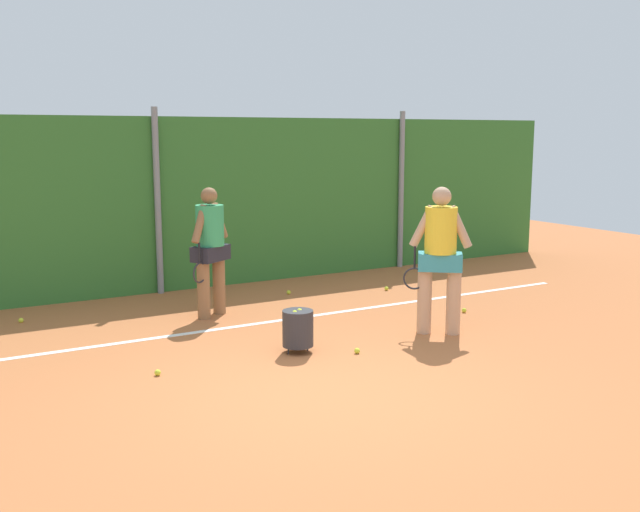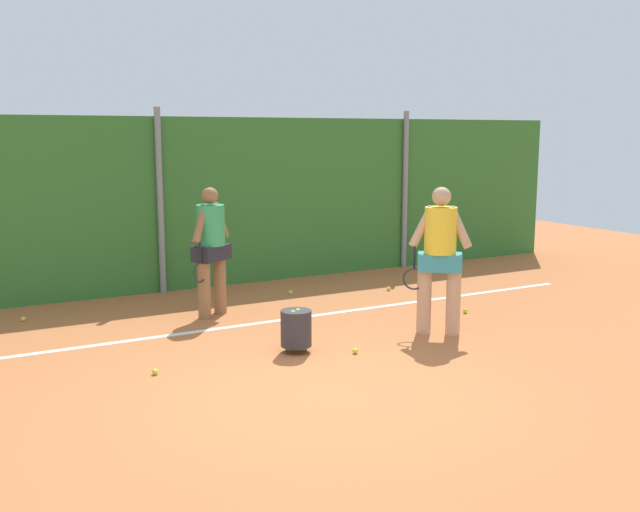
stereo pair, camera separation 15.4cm
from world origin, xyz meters
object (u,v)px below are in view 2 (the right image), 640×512
at_px(tennis_ball_3, 389,289).
at_px(tennis_ball_12, 355,351).
at_px(player_foreground_near, 440,253).
at_px(tennis_ball_8, 465,311).
at_px(tennis_ball_6, 155,372).
at_px(tennis_ball_4, 23,319).
at_px(player_midcourt, 211,245).
at_px(tennis_ball_5, 291,292).
at_px(ball_hopper, 296,328).
at_px(tennis_ball_9, 309,330).

height_order(tennis_ball_3, tennis_ball_12, same).
height_order(player_foreground_near, tennis_ball_8, player_foreground_near).
relative_size(player_foreground_near, tennis_ball_6, 28.20).
relative_size(tennis_ball_4, tennis_ball_12, 1.00).
bearing_deg(tennis_ball_3, tennis_ball_4, 171.90).
bearing_deg(tennis_ball_3, tennis_ball_8, -86.39).
xyz_separation_m(player_midcourt, tennis_ball_8, (3.18, -1.59, -0.97)).
height_order(tennis_ball_6, tennis_ball_12, same).
bearing_deg(tennis_ball_5, ball_hopper, -115.32).
height_order(player_foreground_near, tennis_ball_4, player_foreground_near).
distance_m(player_midcourt, tennis_ball_8, 3.69).
bearing_deg(ball_hopper, tennis_ball_3, 38.63).
bearing_deg(tennis_ball_5, tennis_ball_12, -103.30).
bearing_deg(tennis_ball_5, tennis_ball_8, -54.78).
height_order(ball_hopper, tennis_ball_9, ball_hopper).
height_order(tennis_ball_3, tennis_ball_8, same).
distance_m(tennis_ball_3, tennis_ball_6, 5.03).
bearing_deg(tennis_ball_3, tennis_ball_5, 160.49).
xyz_separation_m(player_foreground_near, tennis_ball_6, (-3.60, 0.16, -1.01)).
bearing_deg(player_foreground_near, tennis_ball_6, 35.14).
bearing_deg(ball_hopper, tennis_ball_4, 130.61).
distance_m(player_foreground_near, tennis_ball_3, 2.76).
bearing_deg(ball_hopper, tennis_ball_6, 179.69).
relative_size(tennis_ball_9, tennis_ball_12, 1.00).
height_order(ball_hopper, tennis_ball_5, ball_hopper).
distance_m(tennis_ball_6, tennis_ball_8, 4.63).
distance_m(player_foreground_near, player_midcourt, 3.13).
distance_m(ball_hopper, tennis_ball_3, 3.63).
height_order(ball_hopper, tennis_ball_8, ball_hopper).
bearing_deg(tennis_ball_12, tennis_ball_8, 20.42).
xyz_separation_m(ball_hopper, tennis_ball_6, (-1.67, 0.01, -0.26)).
xyz_separation_m(player_midcourt, tennis_ball_3, (3.07, 0.16, -0.97)).
bearing_deg(ball_hopper, tennis_ball_9, 52.43).
relative_size(tennis_ball_3, tennis_ball_9, 1.00).
xyz_separation_m(tennis_ball_5, tennis_ball_8, (1.62, -2.29, 0.00)).
height_order(player_foreground_near, tennis_ball_9, player_foreground_near).
bearing_deg(tennis_ball_5, tennis_ball_4, 176.51).
height_order(player_foreground_near, player_midcourt, player_foreground_near).
bearing_deg(tennis_ball_3, player_foreground_near, -110.29).
relative_size(player_midcourt, tennis_ball_3, 27.10).
bearing_deg(tennis_ball_8, player_midcourt, 153.37).
height_order(tennis_ball_3, tennis_ball_4, same).
bearing_deg(tennis_ball_5, tennis_ball_3, -19.51).
bearing_deg(tennis_ball_6, tennis_ball_8, 6.13).
xyz_separation_m(player_foreground_near, tennis_ball_9, (-1.40, 0.85, -1.01)).
xyz_separation_m(player_midcourt, tennis_ball_5, (1.56, 0.70, -0.97)).
xyz_separation_m(ball_hopper, tennis_ball_4, (-2.60, 3.03, -0.26)).
relative_size(player_foreground_near, player_midcourt, 1.04).
bearing_deg(tennis_ball_12, player_midcourt, 108.17).
bearing_deg(player_foreground_near, player_midcourt, -8.24).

